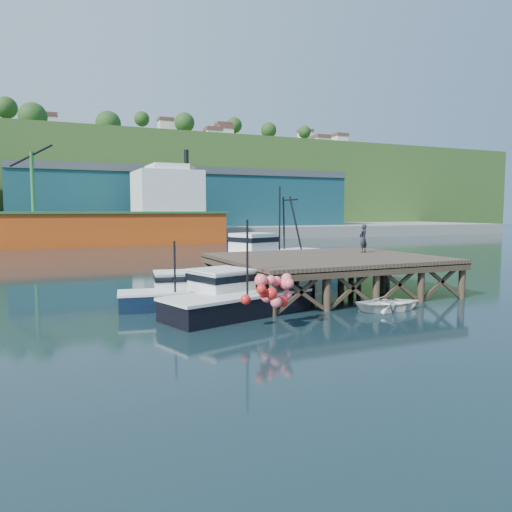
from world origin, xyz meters
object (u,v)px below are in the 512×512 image
boat_black (234,297)px  trawler (272,256)px  dockworker (363,238)px  dinghy (390,303)px  boat_navy (174,294)px

boat_black → trawler: size_ratio=0.72×
trawler → dockworker: bearing=-90.9°
dinghy → dockworker: bearing=-19.0°
boat_black → trawler: bearing=40.9°
boat_navy → dinghy: (9.26, -4.94, -0.34)m
trawler → dinghy: size_ratio=3.21×
boat_black → boat_navy: bearing=110.3°
boat_black → trawler: 14.83m
boat_black → dockworker: 11.87m
boat_navy → trawler: (10.04, 9.73, 0.68)m
trawler → dockworker: size_ratio=5.82×
boat_black → trawler: (7.95, 12.50, 0.55)m
dockworker → dinghy: bearing=40.0°
dinghy → dockworker: size_ratio=1.81×
boat_navy → dockworker: bearing=18.3°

